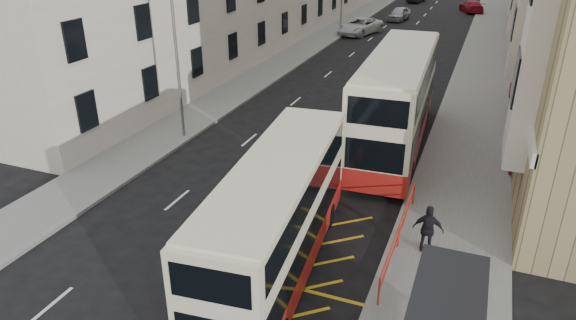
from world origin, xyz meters
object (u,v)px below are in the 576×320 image
at_px(pedestrian_far, 428,229).
at_px(white_van, 360,26).
at_px(car_silver, 399,14).
at_px(double_decker_rear, 396,101).
at_px(street_lamp_near, 177,52).
at_px(car_red, 472,6).
at_px(double_decker_front, 278,217).

xyz_separation_m(pedestrian_far, white_van, (-11.82, 37.16, -0.22)).
bearing_deg(car_silver, double_decker_rear, -72.43).
relative_size(street_lamp_near, pedestrian_far, 4.51).
xyz_separation_m(pedestrian_far, car_silver, (-9.55, 46.88, -0.27)).
distance_m(pedestrian_far, car_silver, 47.84).
bearing_deg(white_van, car_red, 78.90).
bearing_deg(street_lamp_near, double_decker_rear, 15.17).
relative_size(pedestrian_far, car_red, 0.34).
distance_m(double_decker_rear, car_silver, 38.45).
bearing_deg(double_decker_rear, white_van, 104.88).
xyz_separation_m(double_decker_rear, car_silver, (-6.65, 37.83, -1.72)).
relative_size(double_decker_rear, pedestrian_far, 6.97).
relative_size(double_decker_front, double_decker_rear, 0.83).
distance_m(street_lamp_near, car_red, 51.68).
distance_m(car_silver, car_red, 12.15).
bearing_deg(pedestrian_far, double_decker_rear, -73.62).
height_order(pedestrian_far, car_red, pedestrian_far).
bearing_deg(double_decker_front, street_lamp_near, 130.28).
xyz_separation_m(pedestrian_far, car_red, (-1.99, 56.38, -0.29)).
bearing_deg(car_silver, pedestrian_far, -70.89).
bearing_deg(double_decker_rear, car_red, 86.17).
height_order(street_lamp_near, pedestrian_far, street_lamp_near).
bearing_deg(street_lamp_near, double_decker_front, -44.24).
bearing_deg(pedestrian_far, car_red, -89.39).
bearing_deg(street_lamp_near, car_silver, 84.41).
bearing_deg(car_red, white_van, 44.24).
distance_m(double_decker_front, car_silver, 49.87).
xyz_separation_m(double_decker_front, car_silver, (-5.12, 49.59, -1.29)).
distance_m(double_decker_rear, white_van, 29.54).
xyz_separation_m(street_lamp_near, double_decker_rear, (10.64, 2.88, -2.15)).
bearing_deg(pedestrian_far, double_decker_front, 30.07).
bearing_deg(street_lamp_near, pedestrian_far, -24.46).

